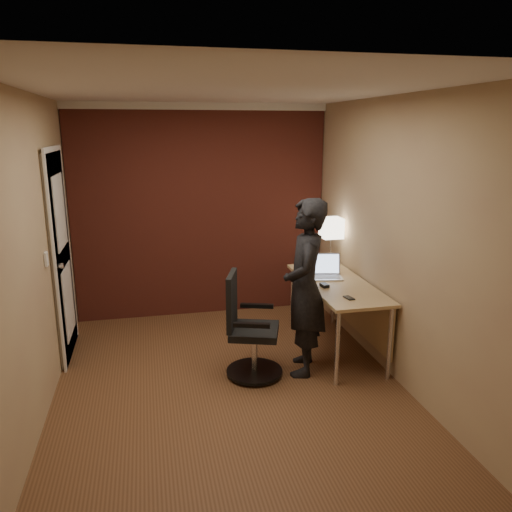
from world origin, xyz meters
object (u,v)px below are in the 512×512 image
Objects in this scene: laptop at (325,271)px; person at (305,288)px; desk at (343,294)px; desk_lamp at (331,228)px; phone at (349,298)px; office_chair at (248,332)px; mouse at (324,285)px.

laptop is 0.69m from person.
desk is 0.84m from desk_lamp.
person reaches higher than phone.
desk is 4.02× the size of laptop.
phone is at bearing -106.91° from desk.
desk_lamp is 0.56× the size of office_chair.
laptop is 3.25× the size of phone.
office_chair is (-1.14, -0.96, -0.73)m from desk_lamp.
laptop reaches higher than phone.
mouse reaches higher than phone.
desk is at bearing -98.39° from desk_lamp.
desk_lamp is at bearing 62.74° from laptop.
office_chair is (-0.90, 0.15, -0.31)m from phone.
desk_lamp is 1.66m from office_chair.
desk_lamp is 0.91m from mouse.
desk_lamp is at bearing 67.72° from phone.
desk_lamp reaches higher than phone.
phone is at bearing -9.38° from office_chair.
laptop is (-0.22, -0.42, -0.35)m from desk_lamp.
person is at bearing -147.65° from mouse.
desk is 13.04× the size of phone.
laptop is at bearing -117.26° from desk_lamp.
phone is at bearing -91.92° from laptop.
laptop is at bearing 30.34° from office_chair.
phone is (0.10, -0.37, -0.01)m from mouse.
desk_lamp reaches higher than mouse.
office_chair is at bearing 160.50° from phone.
office_chair is 0.66m from person.
person is at bearing -122.11° from desk_lamp.
mouse is at bearing -110.70° from laptop.
person is at bearing -125.43° from laptop.
person is (0.53, -0.02, 0.39)m from office_chair.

